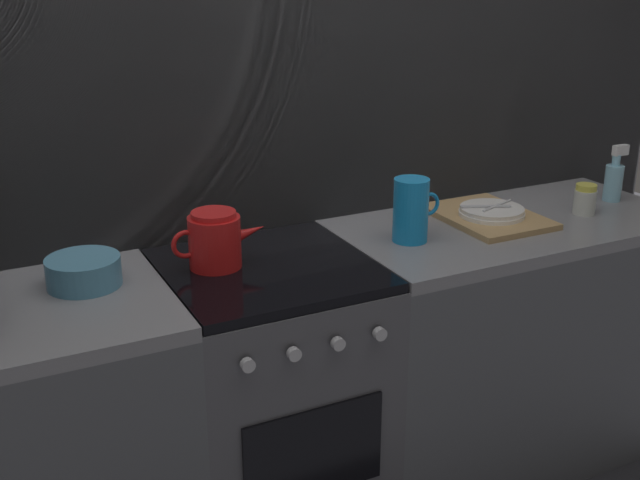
{
  "coord_description": "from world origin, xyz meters",
  "views": [
    {
      "loc": [
        -0.82,
        -1.97,
        1.75
      ],
      "look_at": [
        0.17,
        0.0,
        0.95
      ],
      "focal_mm": 44.52,
      "sensor_mm": 36.0,
      "label": 1
    }
  ],
  "objects_px": {
    "kettle": "(215,240)",
    "spray_bottle": "(614,179)",
    "dish_pile": "(489,215)",
    "spice_jar": "(585,199)",
    "stove_unit": "(271,401)",
    "pitcher": "(411,210)",
    "mixing_bowl": "(84,272)"
  },
  "relations": [
    {
      "from": "kettle",
      "to": "spray_bottle",
      "type": "bearing_deg",
      "value": -1.28
    },
    {
      "from": "kettle",
      "to": "dish_pile",
      "type": "distance_m",
      "value": 0.97
    },
    {
      "from": "spice_jar",
      "to": "stove_unit",
      "type": "bearing_deg",
      "value": 177.67
    },
    {
      "from": "dish_pile",
      "to": "spice_jar",
      "type": "xyz_separation_m",
      "value": [
        0.33,
        -0.09,
        0.03
      ]
    },
    {
      "from": "kettle",
      "to": "spice_jar",
      "type": "relative_size",
      "value": 2.71
    },
    {
      "from": "kettle",
      "to": "dish_pile",
      "type": "xyz_separation_m",
      "value": [
        0.96,
        -0.01,
        -0.06
      ]
    },
    {
      "from": "kettle",
      "to": "pitcher",
      "type": "bearing_deg",
      "value": -6.02
    },
    {
      "from": "mixing_bowl",
      "to": "pitcher",
      "type": "xyz_separation_m",
      "value": [
        0.98,
        -0.1,
        0.06
      ]
    },
    {
      "from": "pitcher",
      "to": "mixing_bowl",
      "type": "bearing_deg",
      "value": 174.41
    },
    {
      "from": "spray_bottle",
      "to": "pitcher",
      "type": "bearing_deg",
      "value": -177.97
    },
    {
      "from": "pitcher",
      "to": "spice_jar",
      "type": "relative_size",
      "value": 1.9
    },
    {
      "from": "stove_unit",
      "to": "mixing_bowl",
      "type": "height_order",
      "value": "mixing_bowl"
    },
    {
      "from": "kettle",
      "to": "pitcher",
      "type": "height_order",
      "value": "pitcher"
    },
    {
      "from": "dish_pile",
      "to": "mixing_bowl",
      "type": "bearing_deg",
      "value": 178.07
    },
    {
      "from": "pitcher",
      "to": "spray_bottle",
      "type": "bearing_deg",
      "value": 2.03
    },
    {
      "from": "kettle",
      "to": "pitcher",
      "type": "xyz_separation_m",
      "value": [
        0.62,
        -0.07,
        0.02
      ]
    },
    {
      "from": "mixing_bowl",
      "to": "stove_unit",
      "type": "bearing_deg",
      "value": -10.2
    },
    {
      "from": "kettle",
      "to": "pitcher",
      "type": "distance_m",
      "value": 0.62
    },
    {
      "from": "spray_bottle",
      "to": "mixing_bowl",
      "type": "bearing_deg",
      "value": 178.02
    },
    {
      "from": "pitcher",
      "to": "dish_pile",
      "type": "height_order",
      "value": "pitcher"
    },
    {
      "from": "stove_unit",
      "to": "pitcher",
      "type": "relative_size",
      "value": 4.5
    },
    {
      "from": "pitcher",
      "to": "spice_jar",
      "type": "distance_m",
      "value": 0.68
    },
    {
      "from": "spray_bottle",
      "to": "dish_pile",
      "type": "bearing_deg",
      "value": 177.91
    },
    {
      "from": "kettle",
      "to": "spice_jar",
      "type": "height_order",
      "value": "kettle"
    },
    {
      "from": "spice_jar",
      "to": "spray_bottle",
      "type": "relative_size",
      "value": 0.52
    },
    {
      "from": "stove_unit",
      "to": "spray_bottle",
      "type": "bearing_deg",
      "value": 1.06
    },
    {
      "from": "spray_bottle",
      "to": "kettle",
      "type": "bearing_deg",
      "value": 178.72
    },
    {
      "from": "dish_pile",
      "to": "spice_jar",
      "type": "relative_size",
      "value": 3.81
    },
    {
      "from": "kettle",
      "to": "mixing_bowl",
      "type": "xyz_separation_m",
      "value": [
        -0.36,
        0.03,
        -0.04
      ]
    },
    {
      "from": "stove_unit",
      "to": "mixing_bowl",
      "type": "relative_size",
      "value": 4.5
    },
    {
      "from": "spice_jar",
      "to": "spray_bottle",
      "type": "bearing_deg",
      "value": 19.52
    },
    {
      "from": "mixing_bowl",
      "to": "spice_jar",
      "type": "bearing_deg",
      "value": -4.72
    }
  ]
}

